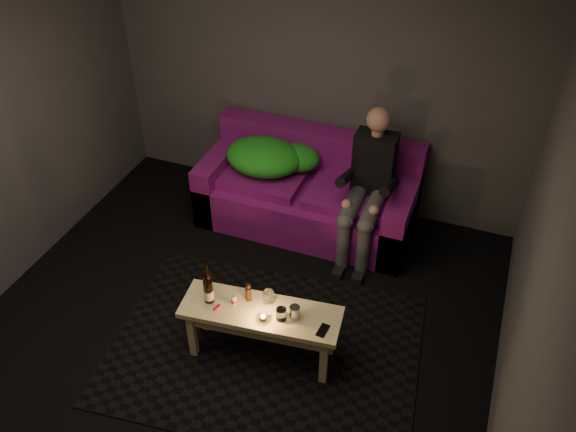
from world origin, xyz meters
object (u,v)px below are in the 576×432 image
(person, at_px, (368,183))
(beer_bottle_b, at_px, (208,290))
(beer_bottle_a, at_px, (208,281))
(sofa, at_px, (309,194))
(coffee_table, at_px, (261,318))
(steel_cup, at_px, (295,312))

(person, relative_size, beer_bottle_b, 4.67)
(person, bearing_deg, beer_bottle_b, -115.77)
(person, height_order, beer_bottle_a, person)
(person, bearing_deg, sofa, 164.69)
(sofa, xyz_separation_m, beer_bottle_a, (-0.22, -1.64, 0.26))
(sofa, distance_m, coffee_table, 1.71)
(person, height_order, steel_cup, person)
(person, height_order, coffee_table, person)
(coffee_table, xyz_separation_m, beer_bottle_a, (-0.44, 0.05, 0.18))
(steel_cup, bearing_deg, beer_bottle_b, -173.83)
(beer_bottle_a, bearing_deg, steel_cup, -2.17)
(sofa, xyz_separation_m, beer_bottle_b, (-0.17, -1.74, 0.27))
(person, distance_m, beer_bottle_b, 1.75)
(sofa, xyz_separation_m, person, (0.59, -0.16, 0.38))
(steel_cup, bearing_deg, coffee_table, -174.70)
(person, distance_m, coffee_table, 1.60)
(beer_bottle_b, bearing_deg, person, 64.23)
(person, relative_size, beer_bottle_a, 5.23)
(beer_bottle_a, xyz_separation_m, steel_cup, (0.69, -0.03, -0.04))
(sofa, bearing_deg, steel_cup, -74.26)
(coffee_table, distance_m, beer_bottle_a, 0.48)
(sofa, relative_size, beer_bottle_a, 7.84)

